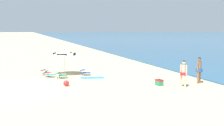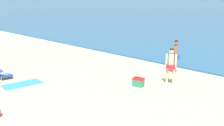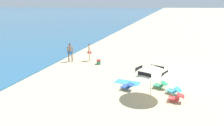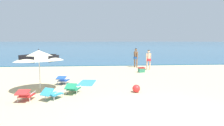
{
  "view_description": "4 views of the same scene",
  "coord_description": "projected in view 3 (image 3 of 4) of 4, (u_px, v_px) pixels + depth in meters",
  "views": [
    {
      "loc": [
        17.33,
        0.7,
        3.66
      ],
      "look_at": [
        -1.25,
        6.67,
        1.27
      ],
      "focal_mm": 43.61,
      "sensor_mm": 36.0,
      "label": 1
    },
    {
      "loc": [
        8.47,
        -0.16,
        4.14
      ],
      "look_at": [
        0.19,
        8.68,
        0.94
      ],
      "focal_mm": 42.41,
      "sensor_mm": 36.0,
      "label": 2
    },
    {
      "loc": [
        -16.84,
        2.96,
        5.37
      ],
      "look_at": [
        -2.38,
        6.76,
        1.29
      ],
      "focal_mm": 34.24,
      "sensor_mm": 36.0,
      "label": 3
    },
    {
      "loc": [
        -2.13,
        -5.76,
        2.47
      ],
      "look_at": [
        -1.0,
        7.41,
        0.96
      ],
      "focal_mm": 30.83,
      "sensor_mm": 36.0,
      "label": 4
    }
  ],
  "objects": [
    {
      "name": "beach_umbrella_striped_main",
      "position": [
        152.0,
        69.0,
        12.32
      ],
      "size": [
        3.24,
        3.24,
        2.09
      ],
      "color": "silver",
      "rests_on": "ground"
    },
    {
      "name": "lounge_chair_facing_sea",
      "position": [
        128.0,
        86.0,
        13.87
      ],
      "size": [
        0.71,
        0.95,
        0.49
      ],
      "color": "#1E4799",
      "rests_on": "ground"
    },
    {
      "name": "cooler_box",
      "position": [
        99.0,
        62.0,
        19.96
      ],
      "size": [
        0.55,
        0.44,
        0.43
      ],
      "color": "#2D7F5B",
      "rests_on": "ground"
    },
    {
      "name": "beach_towel",
      "position": [
        128.0,
        82.0,
        15.28
      ],
      "size": [
        1.17,
        1.92,
        0.01
      ],
      "primitive_type": "cube",
      "rotation": [
        0.0,
        0.0,
        2.99
      ],
      "color": "#3384BC",
      "rests_on": "ground"
    },
    {
      "name": "lounge_chair_spare_folded",
      "position": [
        160.0,
        85.0,
        14.12
      ],
      "size": [
        0.73,
        0.98,
        0.52
      ],
      "color": "#1E7F56",
      "rests_on": "ground"
    },
    {
      "name": "lounge_chair_beside_umbrella",
      "position": [
        176.0,
        97.0,
        12.18
      ],
      "size": [
        0.63,
        0.91,
        0.5
      ],
      "color": "red",
      "rests_on": "ground"
    },
    {
      "name": "person_standing_near_shore",
      "position": [
        70.0,
        51.0,
        20.61
      ],
      "size": [
        0.44,
        0.48,
        1.8
      ],
      "color": "#8C6042",
      "rests_on": "ground"
    },
    {
      "name": "person_standing_beside",
      "position": [
        89.0,
        51.0,
        20.9
      ],
      "size": [
        0.48,
        0.42,
        1.73
      ],
      "color": "beige",
      "rests_on": "ground"
    },
    {
      "name": "lounge_chair_under_umbrella",
      "position": [
        174.0,
        90.0,
        13.19
      ],
      "size": [
        0.92,
        1.03,
        0.53
      ],
      "color": "teal",
      "rests_on": "ground"
    },
    {
      "name": "beach_ball",
      "position": [
        162.0,
        72.0,
        16.96
      ],
      "size": [
        0.38,
        0.38,
        0.38
      ],
      "primitive_type": "sphere",
      "color": "red",
      "rests_on": "ground"
    },
    {
      "name": "ground_plane",
      "position": [
        205.0,
        77.0,
        16.4
      ],
      "size": [
        800.0,
        800.0,
        0.0
      ],
      "primitive_type": "plane",
      "color": "tan"
    }
  ]
}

